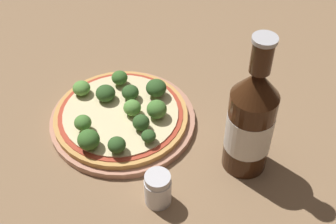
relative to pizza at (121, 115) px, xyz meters
The scene contains 17 objects.
ground_plane 0.03m from the pizza, 47.11° to the left, with size 3.00×3.00×0.00m, color #846647.
plate 0.01m from the pizza, 70.34° to the left, with size 0.25×0.25×0.01m.
pizza is the anchor object (origin of this frame).
broccoli_floret_0 0.04m from the pizza, 107.62° to the left, with size 0.03×0.03×0.03m.
broccoli_floret_1 0.05m from the pizza, behind, with size 0.03×0.03×0.03m.
broccoli_floret_2 0.08m from the pizza, 135.75° to the left, with size 0.03×0.03×0.03m.
broccoli_floret_3 0.08m from the pizza, 75.24° to the left, with size 0.04×0.04×0.03m.
broccoli_floret_4 0.07m from the pizza, 102.73° to the right, with size 0.03×0.03×0.03m.
broccoli_floret_5 0.09m from the pizza, 48.05° to the right, with size 0.03×0.03×0.03m.
broccoli_floret_6 0.06m from the pizza, ahead, with size 0.03×0.03×0.03m.
broccoli_floret_7 0.09m from the pizza, 12.04° to the right, with size 0.02×0.02×0.02m.
broccoli_floret_8 0.03m from the pizza, 38.68° to the left, with size 0.03×0.03×0.03m.
broccoli_floret_9 0.07m from the pizza, 31.91° to the left, with size 0.03×0.03×0.03m.
broccoli_floret_10 0.09m from the pizza, 79.61° to the right, with size 0.04×0.04×0.03m.
broccoli_floret_11 0.09m from the pizza, behind, with size 0.03×0.03×0.02m.
beer_bottle 0.23m from the pizza, 17.54° to the left, with size 0.07×0.07×0.24m.
pepper_shaker 0.17m from the pizza, 26.69° to the right, with size 0.04×0.04×0.06m.
Camera 1 is at (0.41, -0.39, 0.58)m, focal length 50.00 mm.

